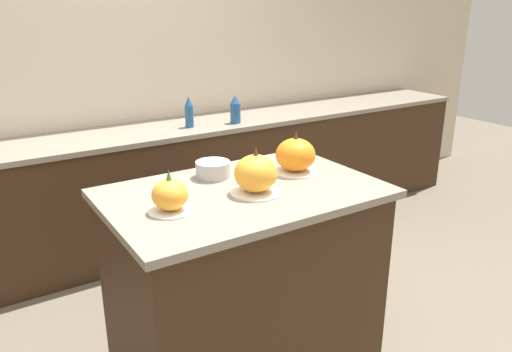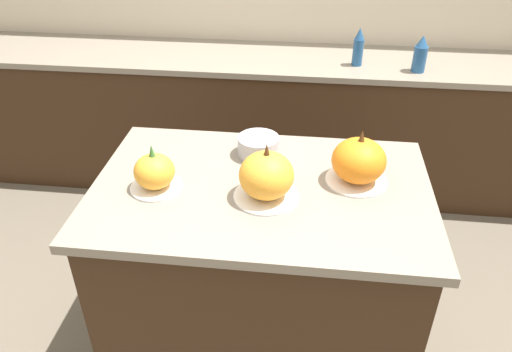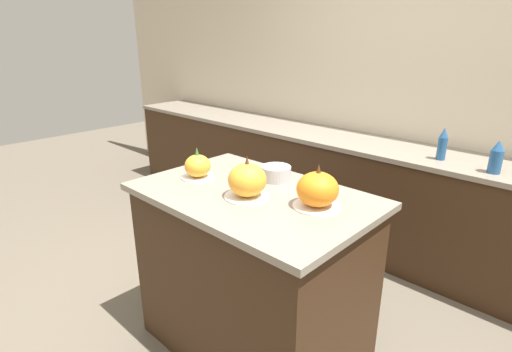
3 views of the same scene
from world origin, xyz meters
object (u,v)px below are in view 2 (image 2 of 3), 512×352
pumpkin_cake_center (266,177)px  bottle_short (420,55)px  pumpkin_cake_right (359,162)px  bottle_tall (358,47)px  pumpkin_cake_left (155,173)px  mixing_bowl (258,146)px

pumpkin_cake_center → bottle_short: bearing=62.8°
pumpkin_cake_center → bottle_short: size_ratio=1.09×
pumpkin_cake_center → pumpkin_cake_right: (0.31, 0.14, -0.00)m
bottle_tall → bottle_short: bearing=-10.2°
pumpkin_cake_left → bottle_tall: pumpkin_cake_left is taller
pumpkin_cake_right → mixing_bowl: size_ratio=1.37×
pumpkin_cake_right → bottle_tall: 1.35m
bottle_short → mixing_bowl: bottle_short is taller
pumpkin_cake_right → bottle_tall: (0.07, 1.35, -0.04)m
bottle_tall → mixing_bowl: bottle_tall is taller
bottle_short → pumpkin_cake_left: bearing=-128.4°
pumpkin_cake_center → mixing_bowl: bearing=101.8°
pumpkin_cake_center → pumpkin_cake_right: pumpkin_cake_center is taller
pumpkin_cake_right → bottle_short: (0.42, 1.29, -0.04)m
pumpkin_cake_left → pumpkin_cake_right: (0.71, 0.13, 0.02)m
pumpkin_cake_center → mixing_bowl: pumpkin_cake_center is taller
pumpkin_cake_left → bottle_tall: (0.78, 1.48, -0.02)m
pumpkin_cake_right → mixing_bowl: 0.40m
pumpkin_cake_right → bottle_tall: bearing=86.8°
pumpkin_cake_left → pumpkin_cake_center: 0.39m
pumpkin_cake_left → pumpkin_cake_center: pumpkin_cake_center is taller
pumpkin_cake_center → mixing_bowl: (-0.06, 0.28, -0.05)m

